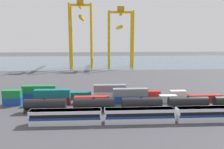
{
  "coord_description": "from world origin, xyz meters",
  "views": [
    {
      "loc": [
        -9.56,
        -77.57,
        23.27
      ],
      "look_at": [
        -3.98,
        21.45,
        6.25
      ],
      "focal_mm": 36.29,
      "sensor_mm": 36.0,
      "label": 1
    }
  ],
  "objects_px": {
    "shipping_container_5": "(130,99)",
    "shipping_container_15": "(178,94)",
    "shipping_container_11": "(75,95)",
    "gantry_crane_west": "(81,27)",
    "shipping_container_9": "(40,96)",
    "freight_tank_row": "(142,104)",
    "gantry_crane_central": "(120,31)",
    "shipping_container_2": "(53,101)",
    "passenger_train": "(139,115)",
    "shipping_container_0": "(13,101)"
  },
  "relations": [
    {
      "from": "shipping_container_5",
      "to": "shipping_container_15",
      "type": "xyz_separation_m",
      "value": [
        19.28,
        6.54,
        0.0
      ]
    },
    {
      "from": "shipping_container_11",
      "to": "gantry_crane_west",
      "type": "distance_m",
      "value": 93.53
    },
    {
      "from": "shipping_container_9",
      "to": "freight_tank_row",
      "type": "bearing_deg",
      "value": -22.46
    },
    {
      "from": "freight_tank_row",
      "to": "shipping_container_9",
      "type": "xyz_separation_m",
      "value": [
        -35.4,
        14.63,
        -0.88
      ]
    },
    {
      "from": "shipping_container_11",
      "to": "gantry_crane_west",
      "type": "xyz_separation_m",
      "value": [
        -3.97,
        88.95,
        28.65
      ]
    },
    {
      "from": "freight_tank_row",
      "to": "shipping_container_15",
      "type": "xyz_separation_m",
      "value": [
        16.81,
        14.63,
        -0.88
      ]
    },
    {
      "from": "freight_tank_row",
      "to": "gantry_crane_central",
      "type": "distance_m",
      "value": 106.26
    },
    {
      "from": "shipping_container_9",
      "to": "shipping_container_15",
      "type": "distance_m",
      "value": 52.21
    },
    {
      "from": "shipping_container_2",
      "to": "gantry_crane_west",
      "type": "relative_size",
      "value": 0.25
    },
    {
      "from": "shipping_container_11",
      "to": "gantry_crane_central",
      "type": "height_order",
      "value": "gantry_crane_central"
    },
    {
      "from": "passenger_train",
      "to": "gantry_crane_central",
      "type": "height_order",
      "value": "gantry_crane_central"
    },
    {
      "from": "shipping_container_0",
      "to": "passenger_train",
      "type": "bearing_deg",
      "value": -24.12
    },
    {
      "from": "shipping_container_5",
      "to": "gantry_crane_central",
      "type": "bearing_deg",
      "value": 86.92
    },
    {
      "from": "shipping_container_5",
      "to": "passenger_train",
      "type": "bearing_deg",
      "value": -89.88
    },
    {
      "from": "gantry_crane_west",
      "to": "gantry_crane_central",
      "type": "distance_m",
      "value": 29.18
    },
    {
      "from": "gantry_crane_west",
      "to": "shipping_container_0",
      "type": "bearing_deg",
      "value": -99.77
    },
    {
      "from": "passenger_train",
      "to": "shipping_container_9",
      "type": "height_order",
      "value": "passenger_train"
    },
    {
      "from": "shipping_container_0",
      "to": "gantry_crane_central",
      "type": "xyz_separation_m",
      "value": [
        45.41,
        95.32,
        25.16
      ]
    },
    {
      "from": "shipping_container_0",
      "to": "gantry_crane_west",
      "type": "bearing_deg",
      "value": 80.23
    },
    {
      "from": "freight_tank_row",
      "to": "gantry_crane_west",
      "type": "distance_m",
      "value": 110.42
    },
    {
      "from": "shipping_container_15",
      "to": "gantry_crane_central",
      "type": "height_order",
      "value": "gantry_crane_central"
    },
    {
      "from": "freight_tank_row",
      "to": "shipping_container_5",
      "type": "relative_size",
      "value": 5.98
    },
    {
      "from": "shipping_container_0",
      "to": "shipping_container_9",
      "type": "distance_m",
      "value": 9.84
    },
    {
      "from": "shipping_container_15",
      "to": "freight_tank_row",
      "type": "bearing_deg",
      "value": -138.96
    },
    {
      "from": "shipping_container_2",
      "to": "shipping_container_0",
      "type": "bearing_deg",
      "value": 180.0
    },
    {
      "from": "shipping_container_2",
      "to": "shipping_container_9",
      "type": "relative_size",
      "value": 1.0
    },
    {
      "from": "shipping_container_11",
      "to": "gantry_crane_central",
      "type": "relative_size",
      "value": 0.27
    },
    {
      "from": "shipping_container_0",
      "to": "shipping_container_5",
      "type": "bearing_deg",
      "value": 0.0
    },
    {
      "from": "shipping_container_0",
      "to": "shipping_container_5",
      "type": "relative_size",
      "value": 0.5
    },
    {
      "from": "shipping_container_5",
      "to": "shipping_container_11",
      "type": "bearing_deg",
      "value": 161.78
    },
    {
      "from": "shipping_container_9",
      "to": "gantry_crane_west",
      "type": "height_order",
      "value": "gantry_crane_west"
    },
    {
      "from": "shipping_container_11",
      "to": "gantry_crane_central",
      "type": "xyz_separation_m",
      "value": [
        25.0,
        88.78,
        25.16
      ]
    },
    {
      "from": "shipping_container_2",
      "to": "gantry_crane_central",
      "type": "bearing_deg",
      "value": 71.45
    },
    {
      "from": "freight_tank_row",
      "to": "shipping_container_15",
      "type": "height_order",
      "value": "freight_tank_row"
    },
    {
      "from": "gantry_crane_central",
      "to": "shipping_container_15",
      "type": "bearing_deg",
      "value": -80.94
    },
    {
      "from": "shipping_container_9",
      "to": "passenger_train",
      "type": "bearing_deg",
      "value": -36.73
    },
    {
      "from": "shipping_container_0",
      "to": "shipping_container_15",
      "type": "xyz_separation_m",
      "value": [
        59.57,
        6.54,
        0.0
      ]
    },
    {
      "from": "shipping_container_2",
      "to": "shipping_container_15",
      "type": "xyz_separation_m",
      "value": [
        46.14,
        6.54,
        0.0
      ]
    },
    {
      "from": "passenger_train",
      "to": "shipping_container_2",
      "type": "xyz_separation_m",
      "value": [
        -26.89,
        18.05,
        -0.84
      ]
    },
    {
      "from": "gantry_crane_central",
      "to": "shipping_container_0",
      "type": "bearing_deg",
      "value": -115.47
    },
    {
      "from": "passenger_train",
      "to": "shipping_container_5",
      "type": "bearing_deg",
      "value": 90.12
    },
    {
      "from": "passenger_train",
      "to": "gantry_crane_central",
      "type": "bearing_deg",
      "value": 87.43
    },
    {
      "from": "shipping_container_5",
      "to": "gantry_crane_central",
      "type": "xyz_separation_m",
      "value": [
        5.12,
        95.32,
        25.16
      ]
    },
    {
      "from": "shipping_container_9",
      "to": "gantry_crane_central",
      "type": "xyz_separation_m",
      "value": [
        38.05,
        88.78,
        25.16
      ]
    },
    {
      "from": "gantry_crane_west",
      "to": "shipping_container_15",
      "type": "bearing_deg",
      "value": -64.13
    },
    {
      "from": "passenger_train",
      "to": "shipping_container_5",
      "type": "relative_size",
      "value": 4.83
    },
    {
      "from": "freight_tank_row",
      "to": "shipping_container_2",
      "type": "distance_m",
      "value": 30.43
    },
    {
      "from": "shipping_container_11",
      "to": "shipping_container_5",
      "type": "bearing_deg",
      "value": -18.22
    },
    {
      "from": "shipping_container_0",
      "to": "gantry_crane_west",
      "type": "xyz_separation_m",
      "value": [
        16.44,
        95.49,
        28.65
      ]
    },
    {
      "from": "shipping_container_9",
      "to": "shipping_container_2",
      "type": "bearing_deg",
      "value": -47.13
    }
  ]
}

